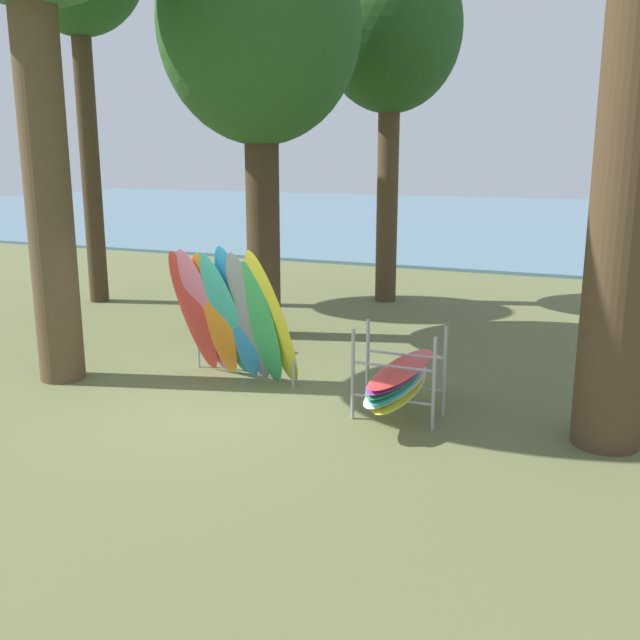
{
  "coord_description": "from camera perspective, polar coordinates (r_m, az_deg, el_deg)",
  "views": [
    {
      "loc": [
        5.2,
        -8.41,
        3.51
      ],
      "look_at": [
        1.22,
        1.13,
        1.1
      ],
      "focal_mm": 40.45,
      "sensor_mm": 36.0,
      "label": 1
    }
  ],
  "objects": [
    {
      "name": "tree_far_left_back",
      "position": [
        17.42,
        5.62,
        21.59
      ],
      "size": [
        3.2,
        3.2,
        8.05
      ],
      "color": "#4C3823",
      "rests_on": "ground"
    },
    {
      "name": "leaning_board_pile",
      "position": [
        11.1,
        -6.97,
        0.24
      ],
      "size": [
        2.18,
        1.25,
        2.2
      ],
      "color": "red",
      "rests_on": "ground"
    },
    {
      "name": "board_storage_rack",
      "position": [
        9.76,
        6.23,
        -4.6
      ],
      "size": [
        1.15,
        2.13,
        1.25
      ],
      "color": "#9EA0A5",
      "rests_on": "ground"
    },
    {
      "name": "lake_water",
      "position": [
        39.9,
        15.22,
        7.71
      ],
      "size": [
        80.0,
        36.0,
        0.1
      ],
      "primitive_type": "cube",
      "color": "slate",
      "rests_on": "ground"
    },
    {
      "name": "tree_mid_behind",
      "position": [
        13.96,
        -4.81,
        21.84
      ],
      "size": [
        3.68,
        3.68,
        7.86
      ],
      "color": "#42301E",
      "rests_on": "ground"
    },
    {
      "name": "ground_plane",
      "position": [
        10.5,
        -8.6,
        -6.57
      ],
      "size": [
        80.0,
        80.0,
        0.0
      ],
      "primitive_type": "plane",
      "color": "#60663D"
    }
  ]
}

